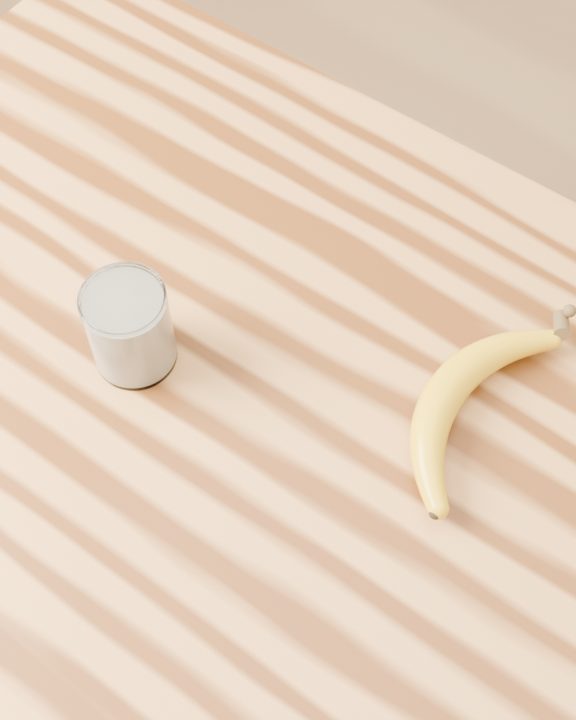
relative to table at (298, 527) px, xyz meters
The scene contains 4 objects.
room 0.58m from the table, ahead, with size 4.04×4.04×2.70m.
table is the anchor object (origin of this frame).
smoothie_glass 0.26m from the table, behind, with size 0.07×0.07×0.09m.
banana 0.21m from the table, 64.69° to the left, with size 0.11×0.29×0.04m, color #CC930E, non-canonical shape.
Camera 1 is at (0.20, -0.29, 1.68)m, focal length 50.00 mm.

